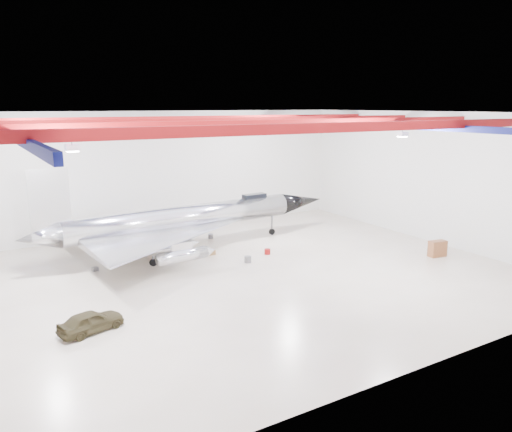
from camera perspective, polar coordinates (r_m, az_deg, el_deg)
floor at (r=33.99m, az=-4.11°, el=-7.24°), size 40.00×40.00×0.00m
wall_back at (r=46.30m, az=-12.62°, el=4.81°), size 40.00×0.00×40.00m
wall_right at (r=45.04m, az=19.21°, el=4.21°), size 0.00×30.00×30.00m
ceiling at (r=31.99m, az=-4.42°, el=11.63°), size 40.00×40.00×0.00m
ceiling_structure at (r=32.01m, az=-4.40°, el=10.42°), size 39.50×29.50×1.08m
jet_aircraft at (r=40.36m, az=-8.18°, el=-0.58°), size 27.00×16.36×7.36m
jeep at (r=27.67m, az=-18.35°, el=-11.36°), size 3.61×2.21×1.15m
desk at (r=41.19m, az=20.02°, el=-3.52°), size 1.45×0.88×1.25m
toolbox_red at (r=40.49m, az=-12.37°, el=-4.00°), size 0.50×0.43×0.32m
engine_drum at (r=37.37m, az=-0.94°, el=-4.98°), size 0.69×0.69×0.47m
parts_bin at (r=39.44m, az=-5.13°, el=-4.14°), size 0.57×0.45×0.39m
crate_small at (r=37.31m, az=-17.93°, el=-5.79°), size 0.48×0.43×0.28m
tool_chest at (r=39.40m, az=1.31°, el=-4.09°), size 0.48×0.48×0.42m
spares_box at (r=44.14m, az=-5.20°, el=-2.32°), size 0.49×0.49×0.40m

